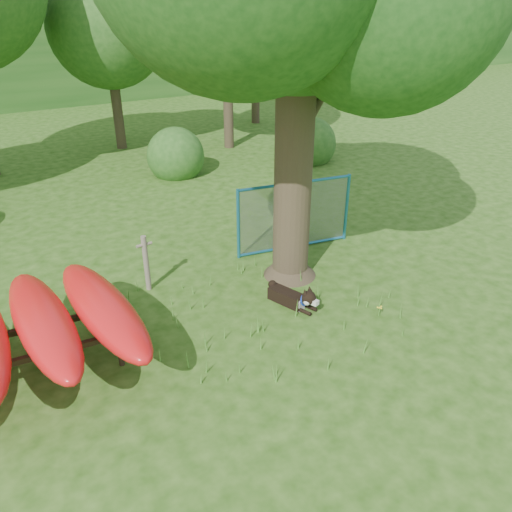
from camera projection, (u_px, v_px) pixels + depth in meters
ground at (284, 341)px, 8.23m from camera, size 80.00×80.00×0.00m
wooden_post at (146, 262)px, 9.43m from camera, size 0.31×0.11×1.13m
kayak_rack at (11, 330)px, 7.08m from camera, size 3.46×3.50×1.11m
husky_dog at (294, 298)px, 9.09m from camera, size 0.54×1.12×0.51m
fence_section at (295, 216)px, 10.93m from camera, size 2.66×0.53×2.62m
wildflower_clump at (380, 308)px, 8.81m from camera, size 0.09×0.10×0.20m
bg_tree_c at (107, 28)px, 16.87m from camera, size 4.00×4.00×6.12m
shrub_right at (309, 161)px, 17.29m from camera, size 1.80×1.80×1.80m
shrub_mid at (177, 174)px, 15.97m from camera, size 1.80×1.80×1.80m
wooded_hillside at (5, 38)px, 28.04m from camera, size 80.00×12.00×6.00m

